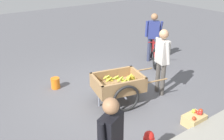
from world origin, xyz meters
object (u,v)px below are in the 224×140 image
cyclist_person (153,33)px  apple_crate (194,119)px  vendor_person (162,56)px  fruit_cart (118,85)px  plastic_bucket (55,83)px  bicycle (153,52)px

cyclist_person → apple_crate: 3.65m
cyclist_person → vendor_person: bearing=51.0°
fruit_cart → vendor_person: (-1.11, 0.25, 0.55)m
fruit_cart → plastic_bucket: 1.79m
bicycle → cyclist_person: cyclist_person is taller
fruit_cart → bicycle: 2.75m
apple_crate → cyclist_person: bearing=-120.0°
cyclist_person → plastic_bucket: cyclist_person is taller
fruit_cart → cyclist_person: size_ratio=1.13×
plastic_bucket → bicycle: bearing=176.8°
vendor_person → bicycle: vendor_person is taller
vendor_person → apple_crate: bearing=73.8°
vendor_person → apple_crate: vendor_person is taller
fruit_cart → bicycle: bearing=-150.9°
bicycle → plastic_bucket: bearing=-3.2°
fruit_cart → plastic_bucket: (0.90, -1.52, -0.29)m
plastic_bucket → fruit_cart: bearing=120.6°
vendor_person → bicycle: 2.14m
bicycle → cyclist_person: size_ratio=0.87×
bicycle → apple_crate: (1.69, 2.96, -0.23)m
cyclist_person → apple_crate: cyclist_person is taller
plastic_bucket → apple_crate: bearing=117.2°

